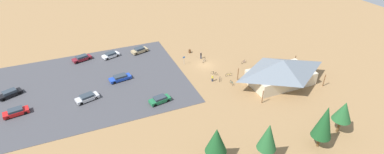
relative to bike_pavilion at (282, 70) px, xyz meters
The scene contains 27 objects.
ground 18.20m from the bike_pavilion, 49.21° to the right, with size 160.00×160.00×0.00m, color #937047.
parking_lot_asphalt 41.24m from the bike_pavilion, 22.19° to the right, with size 39.97×31.42×0.05m, color #424247.
bike_pavilion is the anchor object (origin of this frame).
trash_bin 24.91m from the bike_pavilion, 59.28° to the right, with size 0.60×0.60×0.90m, color brown.
lot_sign 22.96m from the bike_pavilion, 44.63° to the right, with size 0.56×0.08×2.20m.
pine_mideast 17.01m from the bike_pavilion, 88.14° to the left, with size 3.13×3.13×6.29m.
pine_far_west 27.50m from the bike_pavilion, 32.23° to the left, with size 3.36×3.36×6.50m.
pine_east 24.00m from the bike_pavilion, 47.26° to the left, with size 2.96×2.96×7.30m.
pine_midwest 19.49m from the bike_pavilion, 71.19° to the left, with size 3.14×3.14×8.04m.
bicycle_purple_near_porch 11.44m from the bike_pavilion, 76.64° to the right, with size 1.60×0.58×0.81m.
bicycle_blue_yard_left 9.47m from the bike_pavilion, 109.72° to the right, with size 0.48×1.69×0.80m.
bicycle_teal_yard_front 11.02m from the bike_pavilion, 19.66° to the right, with size 0.48×1.73×0.84m.
bicycle_white_edge_south 19.11m from the bike_pavilion, 53.60° to the right, with size 1.37×1.06×0.78m.
bicycle_black_lone_east 14.88m from the bike_pavilion, 36.58° to the right, with size 1.04×1.41×0.85m.
bicycle_silver_front_row 13.45m from the bike_pavilion, 27.07° to the right, with size 1.04×1.56×0.89m.
bicycle_yellow_mid_cluster 11.62m from the bike_pavilion, 37.78° to the right, with size 1.64×0.48×0.77m.
bicycle_orange_by_bin 9.57m from the bike_pavilion, 121.43° to the right, with size 0.65×1.59×0.79m.
car_red_near_entry 53.57m from the bike_pavilion, 10.76° to the right, with size 4.61×2.43×1.34m.
car_silver_aisle_side 41.00m from the bike_pavilion, 13.63° to the right, with size 4.84×3.02×1.29m.
car_tan_by_curb 36.30m from the bike_pavilion, 46.85° to the right, with size 4.57×2.97×1.39m.
car_blue_front_row 35.42m from the bike_pavilion, 24.47° to the right, with size 5.00×2.54×1.28m.
car_maroon_mid_lot 48.00m from the bike_pavilion, 35.25° to the right, with size 4.87×3.02×1.37m.
car_green_end_stall 26.84m from the bike_pavilion, ahead, with size 4.45×2.47×1.32m.
car_white_far_end 41.91m from the bike_pavilion, 39.70° to the right, with size 4.61×3.13×1.27m.
car_black_back_corner 56.95m from the bike_pavilion, 17.68° to the right, with size 4.74×3.41×1.35m.
visitor_crossing_yard 14.98m from the bike_pavilion, 25.33° to the right, with size 0.36×0.39×1.67m.
visitor_by_pavilion 20.66m from the bike_pavilion, 56.76° to the right, with size 0.37×0.36×1.82m.
Camera 1 is at (27.42, 56.56, 35.10)m, focal length 27.57 mm.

